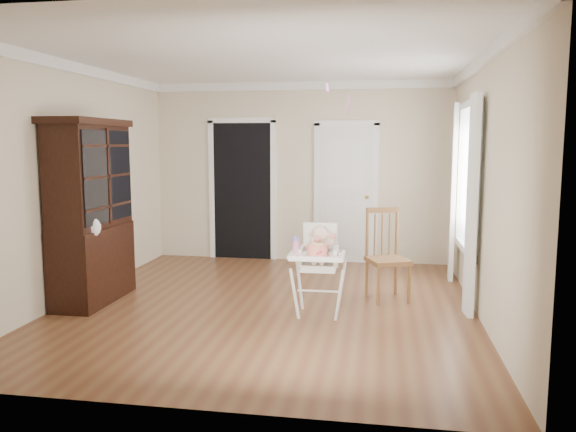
% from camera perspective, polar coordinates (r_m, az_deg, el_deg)
% --- Properties ---
extents(floor, '(5.00, 5.00, 0.00)m').
position_cam_1_polar(floor, '(6.33, -2.10, -9.05)').
color(floor, brown).
rests_on(floor, ground).
extents(ceiling, '(5.00, 5.00, 0.00)m').
position_cam_1_polar(ceiling, '(6.14, -2.22, 15.88)').
color(ceiling, white).
rests_on(ceiling, wall_back).
extents(wall_back, '(4.50, 0.00, 4.50)m').
position_cam_1_polar(wall_back, '(8.55, 1.23, 4.43)').
color(wall_back, beige).
rests_on(wall_back, floor).
extents(wall_left, '(0.00, 5.00, 5.00)m').
position_cam_1_polar(wall_left, '(6.91, -20.80, 3.24)').
color(wall_left, beige).
rests_on(wall_left, floor).
extents(wall_right, '(0.00, 5.00, 5.00)m').
position_cam_1_polar(wall_right, '(6.05, 19.22, 2.78)').
color(wall_right, beige).
rests_on(wall_right, floor).
extents(crown_molding, '(4.50, 5.00, 0.12)m').
position_cam_1_polar(crown_molding, '(6.13, -2.22, 15.33)').
color(crown_molding, white).
rests_on(crown_molding, ceiling).
extents(doorway, '(1.06, 0.05, 2.22)m').
position_cam_1_polar(doorway, '(8.72, -4.65, 2.89)').
color(doorway, black).
rests_on(doorway, wall_back).
extents(closet_door, '(0.96, 0.09, 2.13)m').
position_cam_1_polar(closet_door, '(8.48, 5.90, 2.17)').
color(closet_door, white).
rests_on(closet_door, wall_back).
extents(window_right, '(0.13, 1.84, 2.30)m').
position_cam_1_polar(window_right, '(6.83, 17.49, 2.81)').
color(window_right, white).
rests_on(window_right, wall_right).
extents(high_chair, '(0.58, 0.70, 0.98)m').
position_cam_1_polar(high_chair, '(5.86, 3.15, -4.32)').
color(high_chair, white).
rests_on(high_chair, floor).
extents(baby, '(0.28, 0.20, 0.40)m').
position_cam_1_polar(baby, '(5.86, 3.20, -3.05)').
color(baby, beige).
rests_on(baby, high_chair).
extents(cake, '(0.26, 0.26, 0.12)m').
position_cam_1_polar(cake, '(5.59, 2.97, -3.48)').
color(cake, silver).
rests_on(cake, high_chair).
extents(sippy_cup, '(0.08, 0.08, 0.20)m').
position_cam_1_polar(sippy_cup, '(5.76, 0.81, -2.90)').
color(sippy_cup, pink).
rests_on(sippy_cup, high_chair).
extents(china_cabinet, '(0.54, 1.22, 2.06)m').
position_cam_1_polar(china_cabinet, '(6.67, -19.38, 0.43)').
color(china_cabinet, black).
rests_on(china_cabinet, floor).
extents(dining_chair, '(0.56, 0.56, 1.05)m').
position_cam_1_polar(dining_chair, '(6.56, 10.01, -4.17)').
color(dining_chair, brown).
rests_on(dining_chair, floor).
extents(streamer, '(0.09, 0.49, 0.15)m').
position_cam_1_polar(streamer, '(6.52, 4.01, 12.86)').
color(streamer, '#F890CE').
rests_on(streamer, ceiling).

